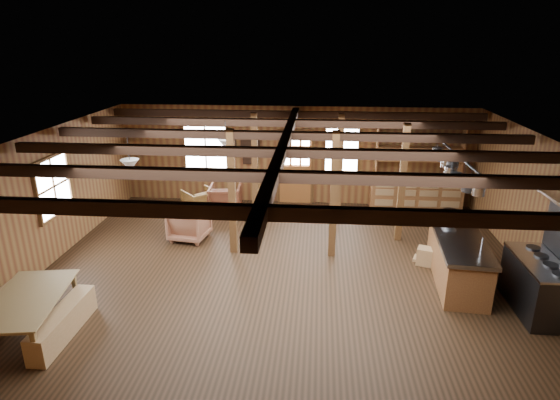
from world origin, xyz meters
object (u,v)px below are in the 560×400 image
armchair_a (200,202)px  dining_table (32,316)px  armchair_c (189,224)px  commercial_range (545,277)px  kitchen_island (458,259)px  armchair_b (225,199)px

armchair_a → dining_table: bearing=34.3°
dining_table → armchair_c: bearing=-30.1°
armchair_a → armchair_c: 1.64m
commercial_range → kitchen_island: bearing=141.0°
kitchen_island → dining_table: (-7.34, -2.41, -0.14)m
kitchen_island → dining_table: kitchen_island is taller
kitchen_island → armchair_b: (-5.31, 3.38, -0.09)m
dining_table → armchair_a: size_ratio=2.42×
dining_table → commercial_range: bearing=-89.6°
armchair_b → armchair_c: bearing=71.5°
commercial_range → armchair_c: commercial_range is taller
armchair_a → armchair_b: (0.66, 0.19, 0.03)m
commercial_range → armchair_b: bearing=146.2°
armchair_b → kitchen_island: bearing=144.5°
dining_table → armchair_c: 4.25m
dining_table → armchair_b: 6.14m
dining_table → armchair_c: (1.52, 3.97, 0.05)m
commercial_range → dining_table: bearing=-170.5°
dining_table → armchair_b: size_ratio=2.21×
dining_table → kitchen_island: bearing=-80.9°
kitchen_island → armchair_a: (-5.97, 3.19, -0.12)m
commercial_range → armchair_a: commercial_range is taller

